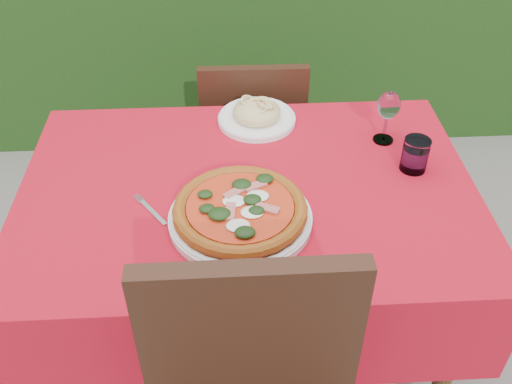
{
  "coord_description": "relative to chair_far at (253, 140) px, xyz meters",
  "views": [
    {
      "loc": [
        -0.05,
        -1.22,
        1.74
      ],
      "look_at": [
        0.02,
        -0.05,
        0.77
      ],
      "focal_mm": 40.0,
      "sensor_mm": 36.0,
      "label": 1
    }
  ],
  "objects": [
    {
      "name": "wine_glass",
      "position": [
        0.38,
        -0.41,
        0.38
      ],
      "size": [
        0.07,
        0.07,
        0.17
      ],
      "color": "silver",
      "rests_on": "dining_table"
    },
    {
      "name": "pasta_plate",
      "position": [
        -0.0,
        -0.28,
        0.29
      ],
      "size": [
        0.25,
        0.25,
        0.07
      ],
      "rotation": [
        0.0,
        0.0,
        -0.03
      ],
      "color": "white",
      "rests_on": "dining_table"
    },
    {
      "name": "water_glass",
      "position": [
        0.43,
        -0.55,
        0.31
      ],
      "size": [
        0.07,
        0.07,
        0.1
      ],
      "color": "white",
      "rests_on": "dining_table"
    },
    {
      "name": "pizza_plate",
      "position": [
        -0.07,
        -0.75,
        0.3
      ],
      "size": [
        0.41,
        0.41,
        0.07
      ],
      "rotation": [
        0.0,
        0.0,
        0.25
      ],
      "color": "white",
      "rests_on": "dining_table"
    },
    {
      "name": "fork",
      "position": [
        -0.3,
        -0.71,
        0.27
      ],
      "size": [
        0.11,
        0.14,
        0.0
      ],
      "primitive_type": "cube",
      "rotation": [
        0.0,
        0.0,
        0.62
      ],
      "color": "silver",
      "rests_on": "dining_table"
    },
    {
      "name": "ground",
      "position": [
        -0.04,
        -0.61,
        -0.48
      ],
      "size": [
        60.0,
        60.0,
        0.0
      ],
      "primitive_type": "plane",
      "color": "slate",
      "rests_on": "ground"
    },
    {
      "name": "dining_table",
      "position": [
        -0.04,
        -0.61,
        0.11
      ],
      "size": [
        1.26,
        0.86,
        0.75
      ],
      "color": "#4B3218",
      "rests_on": "ground"
    },
    {
      "name": "chair_far",
      "position": [
        0.0,
        0.0,
        0.0
      ],
      "size": [
        0.38,
        0.38,
        0.84
      ],
      "rotation": [
        0.0,
        0.0,
        3.13
      ],
      "color": "black",
      "rests_on": "ground"
    }
  ]
}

